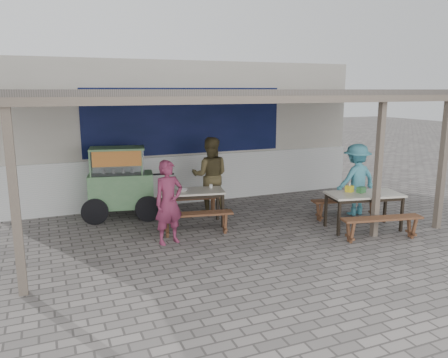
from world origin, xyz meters
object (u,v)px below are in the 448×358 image
Objects in this scene: bench_right_street at (382,223)px; vendor_cart at (120,180)px; table_right at (364,197)px; donation_box at (361,190)px; condiment_bowl at (182,190)px; bench_right_wall at (347,204)px; bench_left_wall at (188,202)px; patron_wall_side at (210,175)px; patron_street_side at (169,202)px; patron_right_table at (356,179)px; condiment_jar at (211,186)px; tissue_box at (349,189)px; table_left at (191,194)px; bench_left_street at (196,218)px.

vendor_cart is at bearing 153.28° from bench_right_street.
table_right is 9.08× the size of donation_box.
bench_right_wall is at bearing -14.21° from condiment_bowl.
bench_right_wall is (0.27, 1.38, 0.00)m from bench_right_street.
bench_right_wall is at bearing -15.01° from bench_left_wall.
patron_wall_side is at bearing 147.61° from table_right.
vendor_cart is at bearing 92.53° from patron_street_side.
patron_wall_side is (0.59, 0.12, 0.54)m from bench_left_wall.
patron_right_table is 7.66× the size of condiment_bowl.
vendor_cart is 9.67× the size of condiment_bowl.
table_right is 3.39m from patron_wall_side.
patron_wall_side reaches higher than condiment_jar.
tissue_box is (-0.20, 0.22, 0.14)m from table_right.
bench_right_wall is 7.56× the size of condiment_bowl.
table_left is 3.26m from tissue_box.
vendor_cart reaches higher than condiment_jar.
condiment_bowl is (-0.31, -0.63, 0.44)m from bench_left_wall.
patron_street_side is 12.02× the size of tissue_box.
tissue_box is (2.96, -1.35, 0.15)m from table_left.
table_left is at bearing 154.31° from bench_right_street.
patron_right_table reaches higher than bench_right_wall.
donation_box is (2.43, -2.25, -0.07)m from patron_wall_side.
tissue_box reaches higher than bench_left_street.
bench_left_street is 8.38× the size of donation_box.
table_right reaches higher than bench_left_street.
vendor_cart reaches higher than bench_right_street.
bench_right_wall is 3.11m from patron_wall_side.
condiment_jar reaches higher than bench_right_street.
table_left is 0.91× the size of table_right.
condiment_jar is at bearing 149.95° from tissue_box.
bench_right_street is at bearing -85.97° from tissue_box.
table_right is (3.16, -1.57, 0.00)m from table_left.
tissue_box is (2.25, -2.11, -0.06)m from patron_wall_side.
bench_right_street is at bearing -35.14° from condiment_bowl.
tissue_box is at bearing 105.13° from bench_right_street.
patron_right_table is 3.32m from condiment_jar.
bench_right_street is 1.84m from patron_right_table.
tissue_box is at bearing -114.47° from bench_right_wall.
vendor_cart reaches higher than bench_left_wall.
donation_box is 0.83× the size of condiment_bowl.
patron_right_table is (4.44, 0.24, 0.03)m from patron_street_side.
condiment_bowl is (-0.08, 0.63, 0.44)m from bench_left_street.
patron_wall_side is at bearing 39.96° from condiment_bowl.
tissue_box is (-0.06, 0.91, 0.47)m from bench_right_street.
table_right is 0.99× the size of bench_right_wall.
vendor_cart is 5.28m from patron_right_table.
bench_right_wall is at bearing 27.50° from patron_right_table.
bench_right_street is at bearing -42.64° from condiment_jar.
bench_right_street is at bearing 63.30° from patron_right_table.
condiment_jar is 0.36× the size of condiment_bowl.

